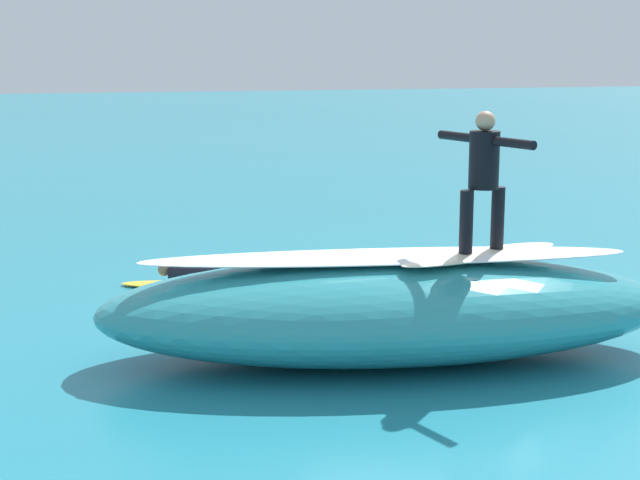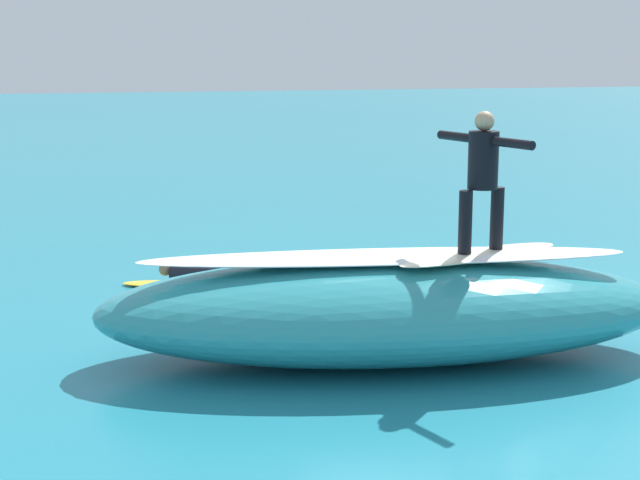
{
  "view_description": "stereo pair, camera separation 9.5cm",
  "coord_description": "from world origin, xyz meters",
  "px_view_note": "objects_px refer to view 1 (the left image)",
  "views": [
    {
      "loc": [
        4.02,
        12.4,
        3.56
      ],
      "look_at": [
        1.07,
        0.26,
        1.03
      ],
      "focal_mm": 55.1,
      "sensor_mm": 36.0,
      "label": 1
    },
    {
      "loc": [
        3.93,
        12.42,
        3.56
      ],
      "look_at": [
        1.07,
        0.26,
        1.03
      ],
      "focal_mm": 55.1,
      "sensor_mm": 36.0,
      "label": 2
    }
  ],
  "objects_px": {
    "surfer_riding": "(484,170)",
    "surfer_paddling": "(204,275)",
    "surfboard_paddling": "(196,285)",
    "surfboard_riding": "(481,254)"
  },
  "relations": [
    {
      "from": "surfer_riding",
      "to": "surfer_paddling",
      "type": "relative_size",
      "value": 1.02
    },
    {
      "from": "surfer_riding",
      "to": "surfboard_paddling",
      "type": "xyz_separation_m",
      "value": [
        2.82,
        -3.93,
        -2.11
      ]
    },
    {
      "from": "surfer_paddling",
      "to": "surfer_riding",
      "type": "bearing_deg",
      "value": 143.86
    },
    {
      "from": "surfboard_riding",
      "to": "surfer_paddling",
      "type": "bearing_deg",
      "value": -74.88
    },
    {
      "from": "surfer_riding",
      "to": "surfer_paddling",
      "type": "bearing_deg",
      "value": -74.88
    },
    {
      "from": "surfboard_paddling",
      "to": "surfer_riding",
      "type": "bearing_deg",
      "value": 144.7
    },
    {
      "from": "surfboard_riding",
      "to": "surfer_riding",
      "type": "relative_size",
      "value": 1.44
    },
    {
      "from": "surfboard_riding",
      "to": "surfer_paddling",
      "type": "height_order",
      "value": "surfboard_riding"
    },
    {
      "from": "surfer_paddling",
      "to": "surfboard_paddling",
      "type": "bearing_deg",
      "value": 0.0
    },
    {
      "from": "surfer_riding",
      "to": "surfer_paddling",
      "type": "distance_m",
      "value": 5.13
    }
  ]
}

